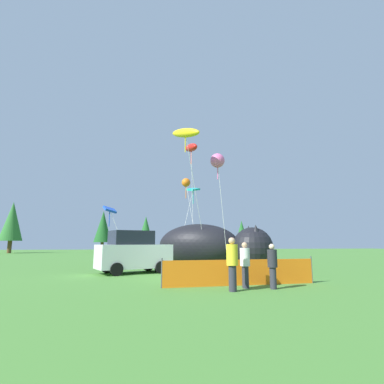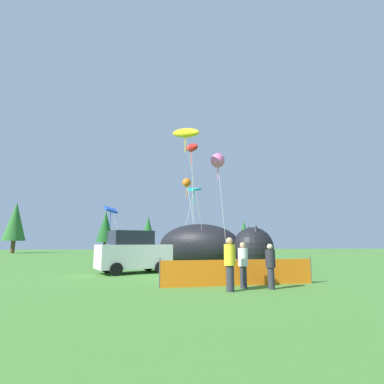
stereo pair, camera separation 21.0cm
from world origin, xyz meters
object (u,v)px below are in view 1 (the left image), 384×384
kite_orange_flower (186,183)px  kite_blue_box (110,210)px  parked_car (133,252)px  spectator_in_white_shirt (272,264)px  spectator_in_black_shirt (232,262)px  kite_red_lizard (191,148)px  inflatable_cat (211,247)px  kite_yellow_hero (185,133)px  kite_pink_octopus (217,161)px  kite_teal_diamond (193,191)px  spectator_in_yellow_shirt (245,263)px  folding_chair (248,268)px

kite_orange_flower → kite_blue_box: bearing=-179.9°
parked_car → spectator_in_white_shirt: bearing=-73.1°
spectator_in_black_shirt → kite_red_lizard: 13.67m
inflatable_cat → kite_red_lizard: bearing=165.5°
kite_yellow_hero → kite_blue_box: bearing=133.9°
kite_pink_octopus → kite_red_lizard: kite_red_lizard is taller
kite_teal_diamond → spectator_in_white_shirt: bearing=-88.1°
spectator_in_yellow_shirt → kite_blue_box: size_ratio=0.38×
parked_car → kite_orange_flower: kite_orange_flower is taller
parked_car → kite_yellow_hero: size_ratio=0.47×
spectator_in_black_shirt → kite_orange_flower: bearing=89.2°
kite_yellow_hero → kite_red_lizard: bearing=74.8°
kite_blue_box → spectator_in_white_shirt: bearing=-60.2°
spectator_in_yellow_shirt → inflatable_cat: bearing=85.2°
inflatable_cat → spectator_in_yellow_shirt: inflatable_cat is taller
spectator_in_white_shirt → kite_orange_flower: 14.09m
kite_red_lizard → spectator_in_black_shirt: bearing=-91.6°
inflatable_cat → spectator_in_black_shirt: size_ratio=4.24×
kite_orange_flower → kite_red_lizard: 3.04m
inflatable_cat → kite_teal_diamond: kite_teal_diamond is taller
parked_car → kite_pink_octopus: kite_pink_octopus is taller
kite_orange_flower → kite_blue_box: size_ratio=1.52×
kite_orange_flower → spectator_in_black_shirt: bearing=-90.8°
kite_red_lizard → kite_blue_box: kite_red_lizard is taller
kite_orange_flower → kite_blue_box: 6.36m
spectator_in_white_shirt → kite_yellow_hero: kite_yellow_hero is taller
kite_pink_octopus → spectator_in_white_shirt: bearing=-90.3°
spectator_in_black_shirt → kite_red_lizard: kite_red_lizard is taller
kite_pink_octopus → kite_teal_diamond: kite_pink_octopus is taller
folding_chair → kite_yellow_hero: 9.77m
kite_red_lizard → kite_yellow_hero: bearing=-105.2°
spectator_in_white_shirt → spectator_in_yellow_shirt: 1.01m
parked_car → spectator_in_white_shirt: parked_car is taller
kite_red_lizard → inflatable_cat: bearing=-44.7°
kite_yellow_hero → kite_blue_box: size_ratio=2.08×
parked_car → kite_blue_box: 7.21m
folding_chair → spectator_in_black_shirt: spectator_in_black_shirt is taller
kite_orange_flower → kite_yellow_hero: size_ratio=0.73×
kite_yellow_hero → spectator_in_white_shirt: bearing=-73.4°
inflatable_cat → kite_yellow_hero: size_ratio=0.84×
kite_red_lizard → folding_chair: bearing=-81.1°
inflatable_cat → kite_yellow_hero: (-2.10, -2.25, 7.30)m
kite_orange_flower → kite_blue_box: kite_orange_flower is taller
inflatable_cat → spectator_in_yellow_shirt: size_ratio=4.67×
inflatable_cat → kite_teal_diamond: bearing=124.1°
spectator_in_yellow_shirt → spectator_in_black_shirt: bearing=-136.8°
parked_car → kite_red_lizard: kite_red_lizard is taller
parked_car → kite_blue_box: kite_blue_box is taller
kite_orange_flower → kite_pink_octopus: 4.90m
spectator_in_black_shirt → spectator_in_yellow_shirt: (0.70, 0.65, -0.09)m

